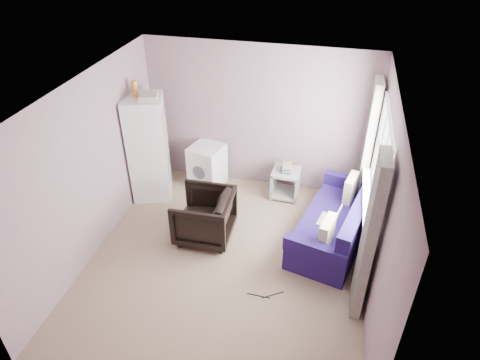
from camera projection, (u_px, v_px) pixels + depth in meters
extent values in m
cube|color=#8B735B|center=(227.00, 261.00, 6.09)|extent=(3.80, 4.20, 0.02)
cube|color=silver|center=(223.00, 95.00, 4.69)|extent=(3.80, 4.20, 0.02)
cube|color=gray|center=(258.00, 118.00, 7.10)|extent=(3.80, 0.02, 2.50)
cube|color=gray|center=(161.00, 324.00, 3.68)|extent=(3.80, 0.02, 2.50)
cube|color=gray|center=(89.00, 170.00, 5.76)|extent=(0.02, 4.20, 2.50)
cube|color=gray|center=(382.00, 210.00, 5.02)|extent=(0.02, 4.20, 2.50)
cube|color=white|center=(382.00, 162.00, 5.45)|extent=(0.01, 1.60, 1.20)
imported|color=black|center=(204.00, 214.00, 6.30)|extent=(0.78, 0.83, 0.83)
cube|color=silver|center=(148.00, 148.00, 6.98)|extent=(0.78, 0.78, 1.78)
cube|color=#4C4B52|center=(169.00, 159.00, 7.13)|extent=(0.20, 0.54, 0.02)
cube|color=#4C4B52|center=(167.00, 126.00, 7.04)|extent=(0.03, 0.04, 0.51)
cube|color=silver|center=(165.00, 129.00, 6.79)|extent=(0.15, 0.41, 0.61)
cylinder|color=orange|center=(135.00, 88.00, 6.46)|extent=(0.10, 0.10, 0.24)
cube|color=#A9A99F|center=(148.00, 97.00, 6.39)|extent=(0.35, 0.38, 0.09)
cube|color=silver|center=(207.00, 165.00, 7.52)|extent=(0.65, 0.65, 0.75)
cube|color=#4C4B52|center=(206.00, 149.00, 7.31)|extent=(0.60, 0.59, 0.04)
cylinder|color=#4C4B52|center=(199.00, 172.00, 7.32)|extent=(0.24, 0.08, 0.25)
cube|color=gray|center=(286.00, 172.00, 7.14)|extent=(0.47, 0.47, 0.04)
cube|color=gray|center=(285.00, 193.00, 7.38)|extent=(0.47, 0.47, 0.04)
cube|color=gray|center=(273.00, 181.00, 7.31)|extent=(0.05, 0.46, 0.51)
cube|color=gray|center=(298.00, 185.00, 7.22)|extent=(0.05, 0.46, 0.51)
cube|color=navy|center=(286.00, 170.00, 7.12)|extent=(0.16, 0.23, 0.03)
cube|color=#987B65|center=(287.00, 169.00, 7.10)|extent=(0.17, 0.23, 0.03)
cube|color=navy|center=(286.00, 167.00, 7.10)|extent=(0.17, 0.24, 0.03)
cube|color=#987B65|center=(287.00, 166.00, 7.07)|extent=(0.17, 0.23, 0.03)
cube|color=#211255|center=(333.00, 229.00, 6.35)|extent=(1.27, 1.97, 0.40)
cube|color=#211255|center=(360.00, 213.00, 5.98)|extent=(0.61, 1.81, 0.44)
cube|color=#211255|center=(315.00, 250.00, 5.53)|extent=(0.87, 0.34, 0.20)
cube|color=#211255|center=(351.00, 183.00, 6.83)|extent=(0.87, 0.34, 0.20)
cube|color=beige|center=(327.00, 232.00, 5.67)|extent=(0.21, 0.42, 0.40)
cube|color=beige|center=(351.00, 188.00, 6.54)|extent=(0.21, 0.42, 0.40)
cube|color=gray|center=(327.00, 220.00, 6.19)|extent=(0.30, 0.38, 0.02)
cube|color=silver|center=(336.00, 217.00, 6.07)|extent=(0.14, 0.34, 0.22)
cube|color=white|center=(368.00, 201.00, 5.81)|extent=(0.14, 1.70, 0.04)
cube|color=white|center=(372.00, 200.00, 5.79)|extent=(0.02, 1.68, 0.05)
cube|color=white|center=(380.00, 162.00, 5.46)|extent=(0.02, 1.68, 0.05)
cube|color=white|center=(389.00, 119.00, 5.12)|extent=(0.02, 1.68, 0.05)
cube|color=white|center=(382.00, 197.00, 4.81)|extent=(0.02, 0.05, 1.20)
cube|color=white|center=(381.00, 173.00, 5.24)|extent=(0.02, 0.05, 1.20)
cube|color=white|center=(380.00, 152.00, 5.67)|extent=(0.02, 0.05, 1.20)
cube|color=white|center=(378.00, 134.00, 6.10)|extent=(0.02, 0.05, 1.20)
cube|color=beige|center=(369.00, 239.00, 4.82)|extent=(0.12, 0.46, 2.18)
cube|color=beige|center=(367.00, 148.00, 6.57)|extent=(0.12, 0.46, 2.18)
cylinder|color=black|center=(273.00, 295.00, 5.55)|extent=(0.27, 0.18, 0.01)
cylinder|color=black|center=(259.00, 296.00, 5.54)|extent=(0.31, 0.02, 0.01)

